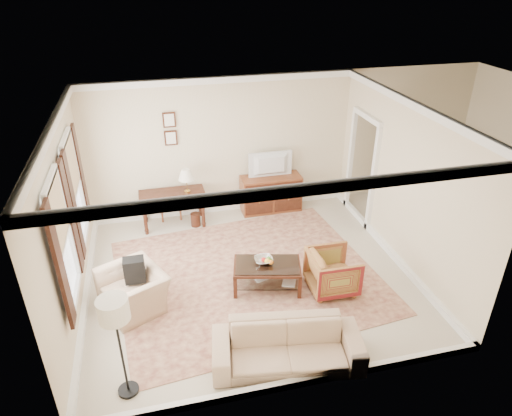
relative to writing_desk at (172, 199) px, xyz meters
name	(u,v)px	position (x,y,z in m)	size (l,w,h in m)	color
room_shell	(248,141)	(1.11, -2.07, 1.86)	(5.51, 5.01, 2.91)	beige
annex_bedroom	(441,200)	(5.60, -0.92, -0.27)	(3.00, 2.70, 2.90)	beige
window_front	(63,241)	(-1.59, -2.77, 0.94)	(0.12, 1.56, 1.80)	#CCB284
window_rear	(75,190)	(-1.59, -1.17, 0.94)	(0.12, 1.56, 1.80)	#CCB284
doorway	(361,170)	(3.82, -0.57, 0.47)	(0.10, 1.12, 2.25)	white
rug	(247,275)	(1.07, -2.08, -0.60)	(4.33, 3.71, 0.01)	maroon
writing_desk	(172,199)	(0.00, 0.00, 0.00)	(1.31, 0.66, 0.72)	#462014
desk_chair	(169,195)	(-0.05, 0.35, -0.08)	(0.45, 0.45, 1.05)	brown
desk_lamp	(187,181)	(0.31, 0.00, 0.36)	(0.32, 0.32, 0.50)	silver
framed_prints	(170,129)	(0.10, 0.40, 1.33)	(0.25, 0.04, 0.68)	#462014
sideboard	(271,193)	(2.11, 0.15, -0.21)	(1.29, 0.50, 0.79)	brown
tv	(272,158)	(2.11, 0.13, 0.63)	(0.89, 0.51, 0.12)	black
coffee_table	(267,270)	(1.33, -2.47, -0.25)	(1.22, 0.88, 0.47)	#462014
fruit_bowl	(264,259)	(1.29, -2.40, -0.09)	(0.42, 0.42, 0.10)	silver
book_a	(253,278)	(1.11, -2.41, -0.43)	(0.28, 0.04, 0.38)	brown
book_b	(283,281)	(1.57, -2.59, -0.43)	(0.28, 0.03, 0.38)	brown
striped_armchair	(333,270)	(2.36, -2.78, -0.22)	(0.75, 0.71, 0.78)	maroon
club_armchair	(133,284)	(-0.82, -2.45, -0.17)	(0.99, 0.64, 0.87)	tan
backpack	(134,267)	(-0.77, -2.34, 0.07)	(0.32, 0.22, 0.40)	black
sofa	(288,341)	(1.17, -4.12, -0.21)	(2.01, 0.59, 0.78)	tan
floor_lamp	(115,317)	(-0.93, -4.10, 0.63)	(0.37, 0.37, 1.49)	black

